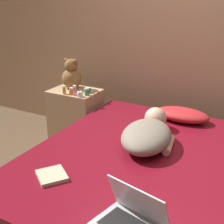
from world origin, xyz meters
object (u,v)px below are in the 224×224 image
object	(u,v)px
bottle_blue	(89,90)
teddy_bear	(71,75)
bottle_white	(80,94)
laptop	(132,219)
bottle_amber	(64,90)
bottle_orange	(71,91)
person_lying	(148,133)
bottle_pink	(75,91)
book	(52,176)
pillow	(182,115)
bottle_green	(87,92)

from	to	relation	value
bottle_blue	teddy_bear	bearing A→B (deg)	167.11
bottle_white	laptop	bearing A→B (deg)	-47.43
bottle_amber	bottle_orange	world-z (taller)	bottle_amber
bottle_orange	bottle_white	world-z (taller)	bottle_orange
laptop	bottle_white	size ratio (longest dim) A/B	7.12
teddy_bear	bottle_orange	bearing A→B (deg)	-56.76
bottle_blue	bottle_white	world-z (taller)	bottle_blue
person_lying	bottle_pink	xyz separation A→B (m)	(-0.97, 0.41, 0.08)
bottle_amber	book	world-z (taller)	bottle_amber
person_lying	teddy_bear	bearing A→B (deg)	141.54
pillow	person_lying	world-z (taller)	person_lying
bottle_orange	teddy_bear	bearing A→B (deg)	123.24
person_lying	teddy_bear	size ratio (longest dim) A/B	2.30
bottle_pink	bottle_amber	bearing A→B (deg)	-173.48
bottle_orange	person_lying	bearing A→B (deg)	-22.42
laptop	bottle_amber	bearing A→B (deg)	149.52
bottle_amber	bottle_white	bearing A→B (deg)	0.35
bottle_white	pillow	bearing A→B (deg)	10.01
teddy_bear	book	bearing A→B (deg)	-59.48
bottle_white	bottle_green	bearing A→B (deg)	67.49
bottle_amber	bottle_blue	distance (m)	0.25
bottle_green	person_lying	bearing A→B (deg)	-28.97
bottle_amber	book	size ratio (longest dim) A/B	0.35
laptop	teddy_bear	distance (m)	2.07
bottle_blue	bottle_pink	size ratio (longest dim) A/B	0.57
teddy_bear	bottle_amber	distance (m)	0.24
bottle_amber	bottle_green	bearing A→B (deg)	19.53
bottle_amber	book	xyz separation A→B (m)	(0.73, -1.12, -0.15)
teddy_bear	book	distance (m)	1.56
book	bottle_white	bearing A→B (deg)	115.70
bottle_orange	bottle_green	distance (m)	0.16
bottle_blue	book	size ratio (longest dim) A/B	0.24
bottle_amber	pillow	bearing A→B (deg)	8.49
pillow	bottle_white	bearing A→B (deg)	-169.99
laptop	bottle_pink	size ratio (longest dim) A/B	3.71
bottle_green	bottle_blue	bearing A→B (deg)	106.28
laptop	book	distance (m)	0.66
bottle_orange	bottle_green	world-z (taller)	bottle_green
bottle_orange	bottle_blue	distance (m)	0.18
pillow	bottle_green	distance (m)	0.97
person_lying	bottle_green	bearing A→B (deg)	140.61
bottle_orange	book	size ratio (longest dim) A/B	0.30
bottle_blue	bottle_pink	xyz separation A→B (m)	(-0.08, -0.13, 0.02)
laptop	teddy_bear	size ratio (longest dim) A/B	1.21
laptop	bottle_pink	xyz separation A→B (m)	(-1.25, 1.29, 0.12)
bottle_white	bottle_orange	bearing A→B (deg)	171.52
pillow	person_lying	distance (m)	0.59
pillow	bottle_green	world-z (taller)	bottle_green
pillow	book	distance (m)	1.37
pillow	bottle_blue	size ratio (longest dim) A/B	7.99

